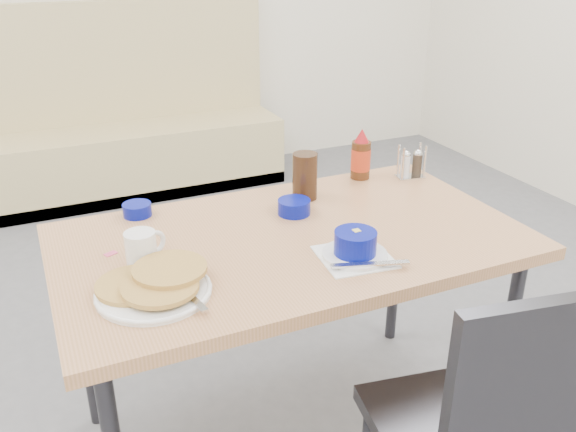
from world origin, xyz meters
name	(u,v)px	position (x,y,z in m)	size (l,w,h in m)	color
booth_bench	(136,138)	(0.00, 2.78, 0.35)	(1.90, 0.56, 1.22)	tan
dining_table	(292,254)	(0.00, 0.25, 0.70)	(1.40, 0.80, 0.76)	tan
pancake_plate	(154,286)	(-0.45, 0.10, 0.78)	(0.29, 0.30, 0.05)	white
coffee_mug	(142,248)	(-0.45, 0.26, 0.81)	(0.12, 0.09, 0.10)	white
grits_setting	(355,247)	(0.10, 0.05, 0.79)	(0.22, 0.23, 0.08)	white
creamer_bowl	(137,210)	(-0.39, 0.59, 0.78)	(0.09, 0.09, 0.04)	#050F82
butter_bowl	(294,207)	(0.07, 0.39, 0.78)	(0.11, 0.11, 0.05)	#050F82
amber_tumbler	(305,176)	(0.16, 0.50, 0.84)	(0.09, 0.09, 0.16)	black
condiment_caddy	(411,166)	(0.62, 0.52, 0.80)	(0.11, 0.08, 0.12)	silver
syrup_bottle	(361,157)	(0.44, 0.59, 0.84)	(0.07, 0.07, 0.19)	#47230F
sugar_wrapper	(111,254)	(-0.52, 0.36, 0.76)	(0.04, 0.02, 0.00)	#DC4970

